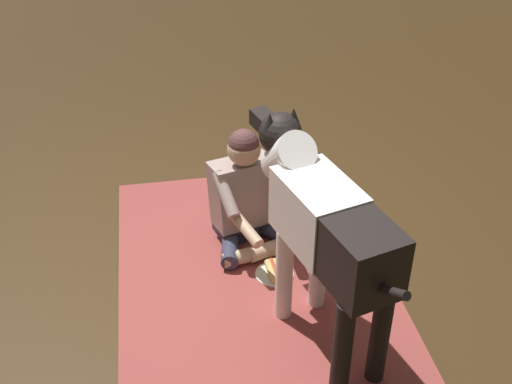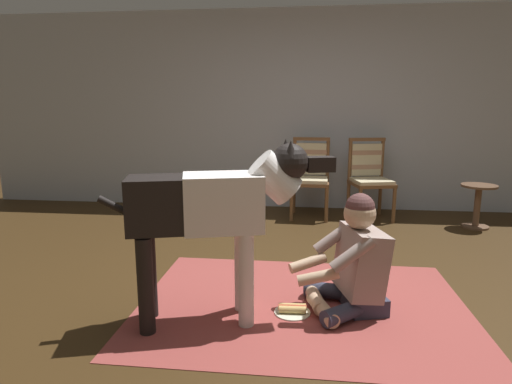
{
  "view_description": "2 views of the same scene",
  "coord_description": "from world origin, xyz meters",
  "px_view_note": "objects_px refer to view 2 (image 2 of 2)",
  "views": [
    {
      "loc": [
        -3.04,
        0.32,
        2.64
      ],
      "look_at": [
        -0.19,
        -0.18,
        0.7
      ],
      "focal_mm": 44.73,
      "sensor_mm": 36.0,
      "label": 1
    },
    {
      "loc": [
        -0.03,
        -2.96,
        1.35
      ],
      "look_at": [
        -0.33,
        -0.44,
        0.85
      ],
      "focal_mm": 29.97,
      "sensor_mm": 36.0,
      "label": 2
    }
  ],
  "objects_px": {
    "dining_chair_left_of_pair": "(310,173)",
    "person_sitting_on_floor": "(353,263)",
    "round_side_table": "(478,202)",
    "large_dog": "(214,208)",
    "dining_chair_right_of_pair": "(369,174)",
    "hot_dog_on_plate": "(292,310)"
  },
  "relations": [
    {
      "from": "dining_chair_left_of_pair",
      "to": "person_sitting_on_floor",
      "type": "height_order",
      "value": "dining_chair_left_of_pair"
    },
    {
      "from": "person_sitting_on_floor",
      "to": "round_side_table",
      "type": "height_order",
      "value": "person_sitting_on_floor"
    },
    {
      "from": "person_sitting_on_floor",
      "to": "large_dog",
      "type": "relative_size",
      "value": 0.57
    },
    {
      "from": "dining_chair_right_of_pair",
      "to": "hot_dog_on_plate",
      "type": "xyz_separation_m",
      "value": [
        -0.85,
        -2.65,
        -0.52
      ]
    },
    {
      "from": "hot_dog_on_plate",
      "to": "person_sitting_on_floor",
      "type": "bearing_deg",
      "value": 15.45
    },
    {
      "from": "dining_chair_left_of_pair",
      "to": "large_dog",
      "type": "relative_size",
      "value": 0.69
    },
    {
      "from": "dining_chair_left_of_pair",
      "to": "dining_chair_right_of_pair",
      "type": "bearing_deg",
      "value": -0.18
    },
    {
      "from": "person_sitting_on_floor",
      "to": "round_side_table",
      "type": "relative_size",
      "value": 1.62
    },
    {
      "from": "large_dog",
      "to": "dining_chair_right_of_pair",
      "type": "bearing_deg",
      "value": 64.38
    },
    {
      "from": "hot_dog_on_plate",
      "to": "round_side_table",
      "type": "height_order",
      "value": "round_side_table"
    },
    {
      "from": "hot_dog_on_plate",
      "to": "round_side_table",
      "type": "relative_size",
      "value": 0.48
    },
    {
      "from": "large_dog",
      "to": "round_side_table",
      "type": "relative_size",
      "value": 2.84
    },
    {
      "from": "dining_chair_right_of_pair",
      "to": "person_sitting_on_floor",
      "type": "distance_m",
      "value": 2.59
    },
    {
      "from": "dining_chair_right_of_pair",
      "to": "round_side_table",
      "type": "relative_size",
      "value": 1.97
    },
    {
      "from": "dining_chair_right_of_pair",
      "to": "round_side_table",
      "type": "distance_m",
      "value": 1.24
    },
    {
      "from": "hot_dog_on_plate",
      "to": "dining_chair_right_of_pair",
      "type": "bearing_deg",
      "value": 72.29
    },
    {
      "from": "large_dog",
      "to": "round_side_table",
      "type": "distance_m",
      "value": 3.53
    },
    {
      "from": "dining_chair_left_of_pair",
      "to": "hot_dog_on_plate",
      "type": "relative_size",
      "value": 4.07
    },
    {
      "from": "round_side_table",
      "to": "large_dog",
      "type": "bearing_deg",
      "value": -135.56
    },
    {
      "from": "dining_chair_right_of_pair",
      "to": "person_sitting_on_floor",
      "type": "relative_size",
      "value": 1.22
    },
    {
      "from": "person_sitting_on_floor",
      "to": "large_dog",
      "type": "distance_m",
      "value": 1.01
    },
    {
      "from": "person_sitting_on_floor",
      "to": "hot_dog_on_plate",
      "type": "relative_size",
      "value": 3.34
    }
  ]
}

